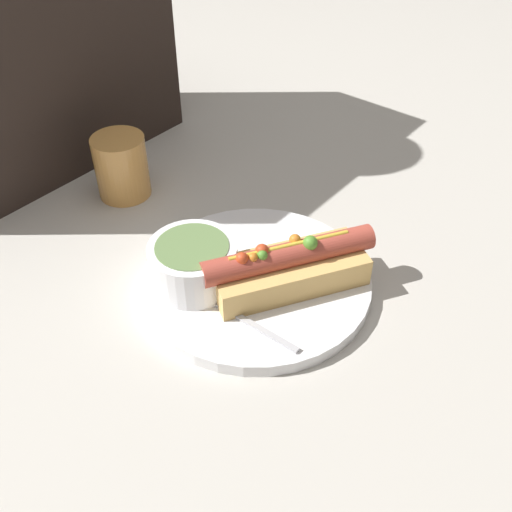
{
  "coord_description": "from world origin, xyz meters",
  "views": [
    {
      "loc": [
        -0.39,
        -0.32,
        0.48
      ],
      "look_at": [
        0.0,
        0.0,
        0.05
      ],
      "focal_mm": 42.0,
      "sensor_mm": 36.0,
      "label": 1
    }
  ],
  "objects_px": {
    "hot_dog": "(288,266)",
    "soup_bowl": "(193,262)",
    "drinking_glass": "(121,167)",
    "spoon": "(209,298)"
  },
  "relations": [
    {
      "from": "hot_dog",
      "to": "soup_bowl",
      "type": "relative_size",
      "value": 1.84
    },
    {
      "from": "soup_bowl",
      "to": "drinking_glass",
      "type": "distance_m",
      "value": 0.22
    },
    {
      "from": "soup_bowl",
      "to": "hot_dog",
      "type": "bearing_deg",
      "value": -53.23
    },
    {
      "from": "spoon",
      "to": "drinking_glass",
      "type": "xyz_separation_m",
      "value": [
        0.09,
        0.24,
        0.02
      ]
    },
    {
      "from": "hot_dog",
      "to": "soup_bowl",
      "type": "xyz_separation_m",
      "value": [
        -0.06,
        0.08,
        0.0
      ]
    },
    {
      "from": "drinking_glass",
      "to": "hot_dog",
      "type": "bearing_deg",
      "value": -93.39
    },
    {
      "from": "soup_bowl",
      "to": "drinking_glass",
      "type": "relative_size",
      "value": 1.15
    },
    {
      "from": "hot_dog",
      "to": "soup_bowl",
      "type": "bearing_deg",
      "value": 157.98
    },
    {
      "from": "spoon",
      "to": "soup_bowl",
      "type": "bearing_deg",
      "value": -22.86
    },
    {
      "from": "spoon",
      "to": "hot_dog",
      "type": "bearing_deg",
      "value": -123.56
    }
  ]
}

